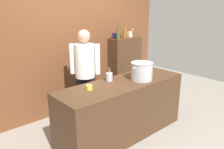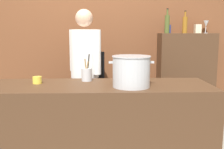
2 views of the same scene
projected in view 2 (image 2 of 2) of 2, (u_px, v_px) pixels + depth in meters
name	position (u px, v px, depth m)	size (l,w,h in m)	color
brick_back_panel	(99.00, 24.00, 3.87)	(4.40, 0.10, 3.00)	brown
prep_counter	(97.00, 130.00, 2.66)	(2.17, 0.70, 0.90)	#472D1C
bar_cabinet	(185.00, 82.00, 3.84)	(0.76, 0.32, 1.37)	#472D1C
chef	(85.00, 67.00, 3.34)	(0.44, 0.44, 1.66)	black
stockpot_large	(131.00, 71.00, 2.47)	(0.41, 0.35, 0.28)	#B7BABF
utensil_crock	(87.00, 74.00, 2.76)	(0.10, 0.10, 0.28)	#B7BABF
butter_jar	(37.00, 80.00, 2.64)	(0.09, 0.09, 0.07)	yellow
wine_bottle_olive	(167.00, 24.00, 3.59)	(0.07, 0.07, 0.32)	#475123
wine_bottle_amber	(185.00, 25.00, 3.68)	(0.06, 0.06, 0.30)	#8C5919
wine_glass_tall	(206.00, 24.00, 3.76)	(0.07, 0.07, 0.17)	silver
spice_tin_navy	(168.00, 29.00, 3.76)	(0.07, 0.07, 0.11)	navy
spice_tin_cream	(198.00, 29.00, 3.74)	(0.08, 0.08, 0.12)	beige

